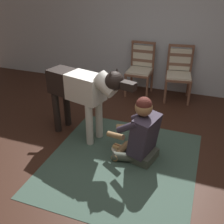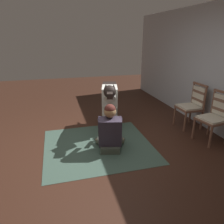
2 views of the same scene
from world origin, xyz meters
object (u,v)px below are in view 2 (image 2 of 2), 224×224
dining_chair_right_of_pair (216,115)px  large_dog (110,96)px  hot_dog_on_plate (110,140)px  dining_chair_left_of_pair (193,103)px  person_sitting_on_floor (110,131)px

dining_chair_right_of_pair → large_dog: bearing=-120.3°
dining_chair_right_of_pair → hot_dog_on_plate: (-0.49, -1.95, -0.52)m
dining_chair_left_of_pair → dining_chair_right_of_pair: same height
person_sitting_on_floor → large_dog: (-0.88, 0.22, 0.38)m
large_dog → hot_dog_on_plate: bearing=-14.1°
person_sitting_on_floor → large_dog: 0.98m
dining_chair_left_of_pair → hot_dog_on_plate: size_ratio=4.82×
person_sitting_on_floor → dining_chair_left_of_pair: bearing=104.8°
dining_chair_right_of_pair → hot_dog_on_plate: bearing=-104.0°
dining_chair_left_of_pair → dining_chair_right_of_pair: size_ratio=1.00×
hot_dog_on_plate → large_dog: bearing=165.9°
dining_chair_left_of_pair → person_sitting_on_floor: 2.11m
dining_chair_right_of_pair → person_sitting_on_floor: bearing=-95.0°
dining_chair_left_of_pair → dining_chair_right_of_pair: bearing=-0.1°
dining_chair_left_of_pair → hot_dog_on_plate: dining_chair_left_of_pair is taller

